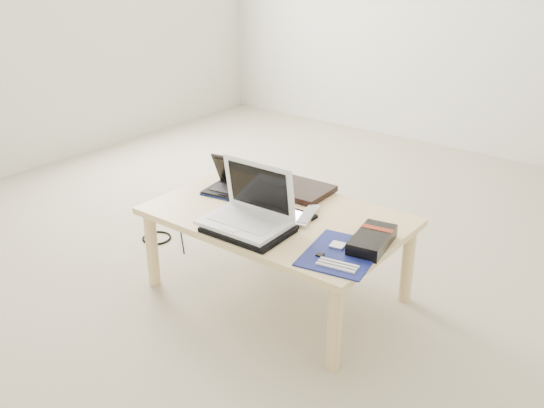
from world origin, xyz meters
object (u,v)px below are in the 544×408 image
Objects in this scene: netbook at (235,185)px; white_laptop at (249,211)px; gpu_box at (372,240)px; coffee_table at (277,223)px.

netbook is 0.79× the size of white_laptop.
white_laptop is at bearing -39.55° from netbook.
white_laptop is at bearing -162.41° from gpu_box.
gpu_box reaches higher than coffee_table.
white_laptop reaches higher than gpu_box.
white_laptop is (-0.01, -0.17, 0.12)m from coffee_table.
white_laptop reaches higher than netbook.
coffee_table is 4.05× the size of gpu_box.
netbook is at bearing 173.99° from gpu_box.
gpu_box is at bearing 17.59° from white_laptop.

